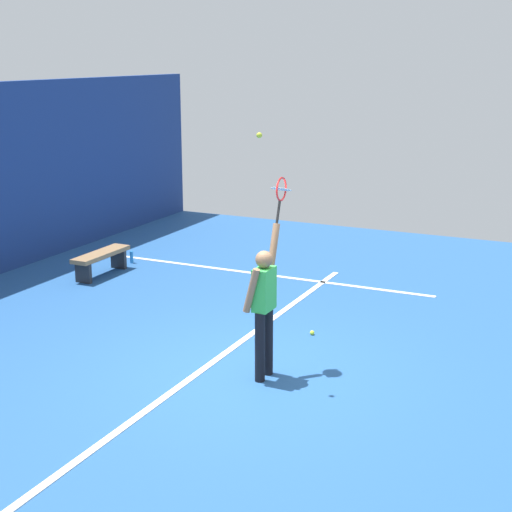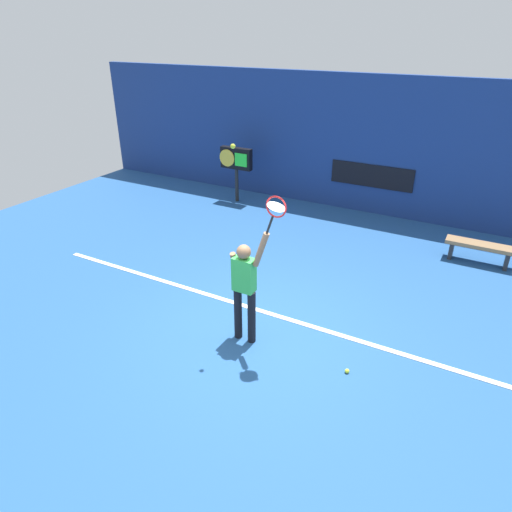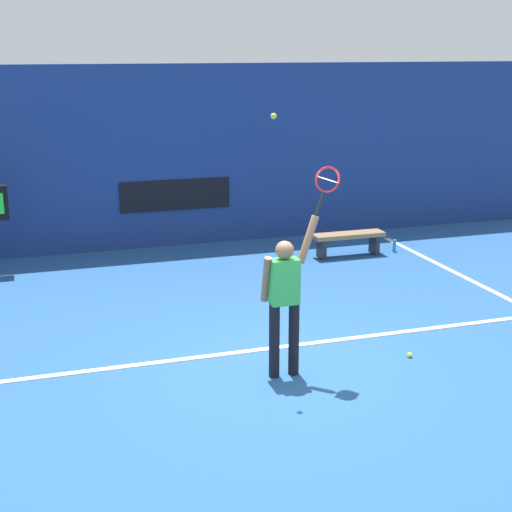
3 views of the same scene
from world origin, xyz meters
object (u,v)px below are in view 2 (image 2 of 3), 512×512
Objects in this scene: tennis_ball at (233,146)px; tennis_player at (245,285)px; spare_ball at (347,371)px; scoreboard_clock at (236,161)px; court_bench at (480,248)px; tennis_racket at (275,209)px.

tennis_player is at bearing 1.78° from tennis_ball.
tennis_player reaches higher than spare_ball.
scoreboard_clock reaches higher than court_bench.
spare_ball is at bearing -46.76° from scoreboard_clock.
tennis_racket is 0.40× the size of scoreboard_clock.
spare_ball is (1.88, 0.01, -3.09)m from tennis_ball.
tennis_ball is 0.05× the size of court_bench.
tennis_player is at bearing -122.45° from court_bench.
tennis_ball is 3.62m from spare_ball.
tennis_ball reaches higher than spare_ball.
tennis_ball is (-0.66, -0.00, 0.78)m from tennis_racket.
tennis_ball is at bearing -179.70° from spare_ball.
court_bench is at bearing -7.29° from scoreboard_clock.
court_bench reaches higher than spare_ball.
tennis_ball is 0.04× the size of scoreboard_clock.
tennis_racket is at bearing -179.57° from spare_ball.
tennis_player is 5.70m from court_bench.
tennis_ball is at bearing -123.71° from court_bench.
spare_ball is at bearing -105.31° from court_bench.
scoreboard_clock reaches higher than spare_ball.
court_bench is (6.58, -0.84, -0.86)m from scoreboard_clock.
tennis_player is 2.12m from tennis_ball.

